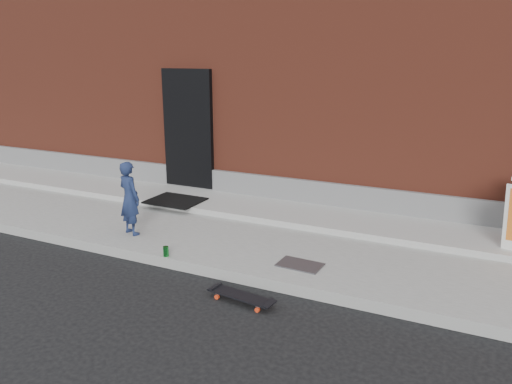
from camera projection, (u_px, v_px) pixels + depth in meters
The scene contains 9 objects.
ground at pixel (238, 284), 6.26m from camera, with size 80.00×80.00×0.00m, color black.
sidewalk at pixel (284, 239), 7.55m from camera, with size 20.00×3.00×0.15m, color gray.
apron at pixel (305, 215), 8.30m from camera, with size 20.00×1.20×0.10m, color #989792.
building at pixel (375, 67), 11.67m from camera, with size 20.00×8.10×5.00m.
child at pixel (130, 198), 7.44m from camera, with size 0.41×0.27×1.12m, color #192547.
skateboard at pixel (241, 296), 5.78m from camera, with size 0.84×0.31×0.09m.
soda_can at pixel (166, 251), 6.71m from camera, with size 0.08×0.08×0.14m, color #1A862E.
doormat at pixel (175, 201), 8.89m from camera, with size 0.93×0.75×0.03m, color black.
utility_plate at pixel (300, 265), 6.44m from camera, with size 0.56×0.36×0.02m, color #4D4C51.
Camera 1 is at (2.68, -5.07, 2.79)m, focal length 35.00 mm.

